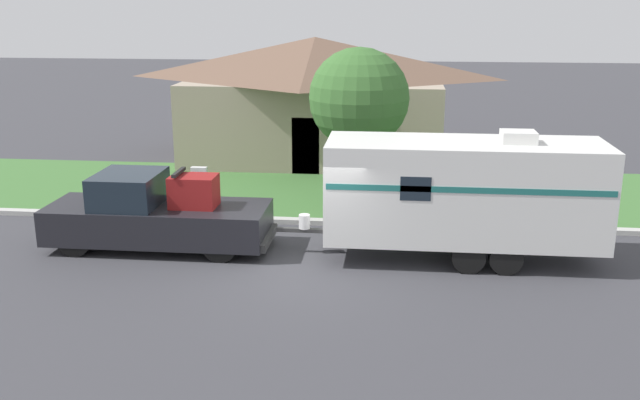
% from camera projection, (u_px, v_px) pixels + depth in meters
% --- Properties ---
extents(ground_plane, '(120.00, 120.00, 0.00)m').
position_uv_depth(ground_plane, '(310.00, 273.00, 16.73)').
color(ground_plane, '#38383D').
extents(curb_strip, '(80.00, 0.30, 0.14)m').
position_uv_depth(curb_strip, '(326.00, 222.00, 20.30)').
color(curb_strip, '#ADADA8').
rests_on(curb_strip, ground_plane).
extents(lawn_strip, '(80.00, 7.00, 0.03)m').
position_uv_depth(lawn_strip, '(337.00, 191.00, 23.81)').
color(lawn_strip, '#3D6B33').
rests_on(lawn_strip, ground_plane).
extents(house_across_street, '(10.63, 6.82, 4.78)m').
position_uv_depth(house_across_street, '(315.00, 96.00, 28.42)').
color(house_across_street, gray).
rests_on(house_across_street, ground_plane).
extents(pickup_truck, '(5.74, 2.01, 2.05)m').
position_uv_depth(pickup_truck, '(156.00, 215.00, 18.21)').
color(pickup_truck, black).
rests_on(pickup_truck, ground_plane).
extents(travel_trailer, '(7.91, 2.22, 3.22)m').
position_uv_depth(travel_trailer, '(464.00, 191.00, 17.18)').
color(travel_trailer, black).
rests_on(travel_trailer, ground_plane).
extents(mailbox, '(0.48, 0.20, 1.32)m').
position_uv_depth(mailbox, '(199.00, 177.00, 21.51)').
color(mailbox, brown).
rests_on(mailbox, ground_plane).
extents(tree_in_yard, '(3.05, 3.05, 4.84)m').
position_uv_depth(tree_in_yard, '(359.00, 98.00, 21.53)').
color(tree_in_yard, brown).
rests_on(tree_in_yard, ground_plane).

